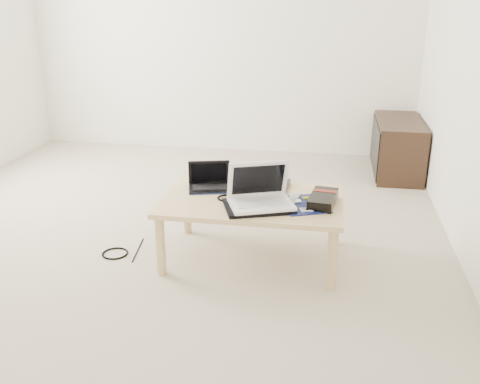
% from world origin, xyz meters
% --- Properties ---
extents(ground, '(4.00, 4.00, 0.00)m').
position_xyz_m(ground, '(0.00, 0.00, 0.00)').
color(ground, beige).
rests_on(ground, ground).
extents(coffee_table, '(1.10, 0.70, 0.40)m').
position_xyz_m(coffee_table, '(0.71, -0.48, 0.35)').
color(coffee_table, '#D3B07F').
rests_on(coffee_table, ground).
extents(media_cabinet, '(0.41, 0.90, 0.50)m').
position_xyz_m(media_cabinet, '(1.77, 1.45, 0.25)').
color(media_cabinet, '#332215').
rests_on(media_cabinet, ground).
extents(book, '(0.31, 0.26, 0.03)m').
position_xyz_m(book, '(0.76, -0.27, 0.41)').
color(book, black).
rests_on(book, coffee_table).
extents(netbook, '(0.30, 0.26, 0.18)m').
position_xyz_m(netbook, '(0.41, -0.35, 0.44)').
color(netbook, black).
rests_on(netbook, coffee_table).
extents(tablet, '(0.23, 0.18, 0.01)m').
position_xyz_m(tablet, '(0.70, -0.53, 0.41)').
color(tablet, black).
rests_on(tablet, coffee_table).
extents(remote, '(0.09, 0.24, 0.02)m').
position_xyz_m(remote, '(0.95, -0.49, 0.41)').
color(remote, silver).
rests_on(remote, coffee_table).
extents(neoprene_sleeve, '(0.46, 0.40, 0.02)m').
position_xyz_m(neoprene_sleeve, '(0.77, -0.62, 0.41)').
color(neoprene_sleeve, black).
rests_on(neoprene_sleeve, coffee_table).
extents(white_laptop, '(0.43, 0.37, 0.25)m').
position_xyz_m(white_laptop, '(0.77, -0.61, 0.47)').
color(white_laptop, white).
rests_on(white_laptop, neoprene_sleeve).
extents(motherboard, '(0.35, 0.38, 0.01)m').
position_xyz_m(motherboard, '(1.02, -0.54, 0.40)').
color(motherboard, '#0B124A').
rests_on(motherboard, coffee_table).
extents(gpu_box, '(0.18, 0.31, 0.06)m').
position_xyz_m(gpu_box, '(1.13, -0.50, 0.43)').
color(gpu_box, black).
rests_on(gpu_box, coffee_table).
extents(cable_coil, '(0.12, 0.12, 0.01)m').
position_xyz_m(cable_coil, '(0.55, -0.51, 0.41)').
color(cable_coil, black).
rests_on(cable_coil, coffee_table).
extents(floor_cable_coil, '(0.21, 0.21, 0.01)m').
position_xyz_m(floor_cable_coil, '(-0.17, -0.59, 0.01)').
color(floor_cable_coil, black).
rests_on(floor_cable_coil, ground).
extents(floor_cable_trail, '(0.05, 0.34, 0.01)m').
position_xyz_m(floor_cable_trail, '(-0.04, -0.51, 0.00)').
color(floor_cable_trail, black).
rests_on(floor_cable_trail, ground).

